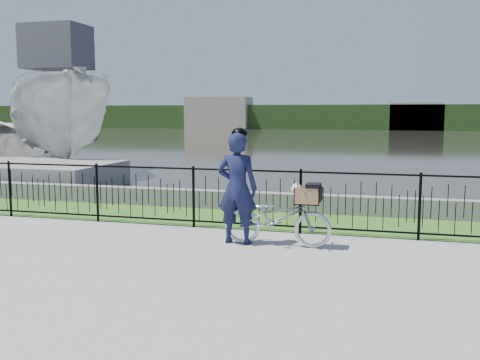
% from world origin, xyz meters
% --- Properties ---
extents(ground, '(120.00, 120.00, 0.00)m').
position_xyz_m(ground, '(0.00, 0.00, 0.00)').
color(ground, gray).
rests_on(ground, ground).
extents(grass_strip, '(60.00, 2.00, 0.01)m').
position_xyz_m(grass_strip, '(0.00, 2.60, 0.00)').
color(grass_strip, '#386921').
rests_on(grass_strip, ground).
extents(water, '(120.00, 120.00, 0.00)m').
position_xyz_m(water, '(0.00, 33.00, 0.00)').
color(water, '#27261E').
rests_on(water, ground).
extents(quay_wall, '(60.00, 0.30, 0.40)m').
position_xyz_m(quay_wall, '(0.00, 3.60, 0.20)').
color(quay_wall, slate).
rests_on(quay_wall, ground).
extents(fence, '(14.00, 0.06, 1.15)m').
position_xyz_m(fence, '(0.00, 1.60, 0.58)').
color(fence, black).
rests_on(fence, ground).
extents(far_treeline, '(120.00, 6.00, 3.00)m').
position_xyz_m(far_treeline, '(0.00, 60.00, 1.50)').
color(far_treeline, '#27441A').
rests_on(far_treeline, ground).
extents(far_building_left, '(8.00, 4.00, 4.00)m').
position_xyz_m(far_building_left, '(-18.00, 58.00, 2.00)').
color(far_building_left, '#9E927F').
rests_on(far_building_left, ground).
extents(far_building_right, '(6.00, 3.00, 3.20)m').
position_xyz_m(far_building_right, '(6.00, 58.50, 1.60)').
color(far_building_right, '#9E927F').
rests_on(far_building_right, ground).
extents(bicycle_rig, '(1.74, 0.61, 1.05)m').
position_xyz_m(bicycle_rig, '(0.79, 0.65, 0.47)').
color(bicycle_rig, '#B5B8C2').
rests_on(bicycle_rig, ground).
extents(cyclist, '(0.67, 0.45, 1.89)m').
position_xyz_m(cyclist, '(0.11, 0.64, 0.93)').
color(cyclist, '#15193A').
rests_on(cyclist, ground).
extents(boat_near, '(8.32, 9.19, 5.29)m').
position_xyz_m(boat_near, '(-9.31, 9.95, 1.88)').
color(boat_near, '#B3B4B3').
rests_on(boat_near, water).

